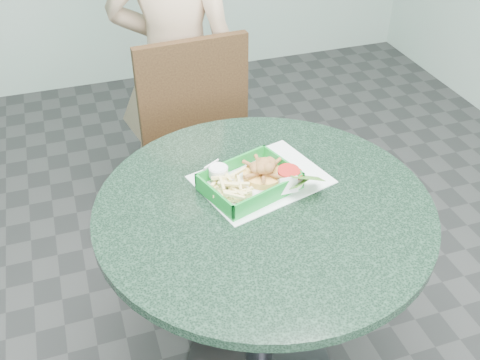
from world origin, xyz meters
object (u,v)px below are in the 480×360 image
object	(u,v)px
diner_person	(176,66)
crab_sandwich	(266,177)
food_basket	(250,190)
sauce_ramekin	(223,171)
cafe_table	(263,251)
dining_chair	(203,142)

from	to	relation	value
diner_person	crab_sandwich	xyz separation A→B (m)	(0.06, -0.91, 0.04)
food_basket	sauce_ramekin	xyz separation A→B (m)	(-0.06, 0.07, 0.03)
cafe_table	diner_person	bearing A→B (deg)	91.59
dining_chair	crab_sandwich	distance (m)	0.70
crab_sandwich	sauce_ramekin	xyz separation A→B (m)	(-0.11, 0.07, 0.00)
diner_person	food_basket	world-z (taller)	diner_person
cafe_table	diner_person	size ratio (longest dim) A/B	0.64
food_basket	cafe_table	bearing A→B (deg)	-77.24
cafe_table	sauce_ramekin	distance (m)	0.28
dining_chair	diner_person	world-z (taller)	diner_person
diner_person	dining_chair	bearing A→B (deg)	121.41
diner_person	food_basket	distance (m)	0.91
dining_chair	diner_person	distance (m)	0.35
cafe_table	sauce_ramekin	world-z (taller)	sauce_ramekin
crab_sandwich	food_basket	bearing A→B (deg)	-178.14
diner_person	food_basket	xyz separation A→B (m)	(0.01, -0.91, 0.00)
dining_chair	sauce_ramekin	xyz separation A→B (m)	(-0.09, -0.58, 0.27)
crab_sandwich	sauce_ramekin	size ratio (longest dim) A/B	2.11
food_basket	diner_person	bearing A→B (deg)	90.63
dining_chair	food_basket	distance (m)	0.69
dining_chair	sauce_ramekin	size ratio (longest dim) A/B	16.13
dining_chair	crab_sandwich	size ratio (longest dim) A/B	7.65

